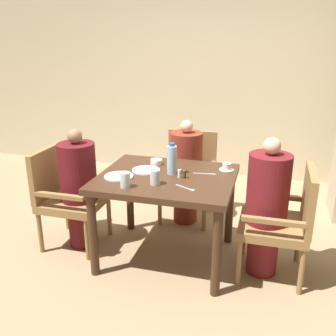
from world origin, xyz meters
TOP-DOWN VIEW (x-y plane):
  - ground_plane at (0.00, 0.00)m, footprint 16.00×16.00m
  - wall_back at (0.00, 2.28)m, footprint 8.00×0.06m
  - dining_table at (0.00, 0.00)m, footprint 1.08×0.92m
  - chair_left_side at (-0.94, 0.00)m, footprint 0.52×0.52m
  - diner_in_left_chair at (-0.80, 0.00)m, footprint 0.32×0.32m
  - chair_far_side at (0.00, 0.85)m, footprint 0.52×0.52m
  - diner_in_far_chair at (-0.00, 0.71)m, footprint 0.32×0.32m
  - chair_right_side at (0.94, 0.00)m, footprint 0.52×0.52m
  - diner_in_right_chair at (0.80, 0.00)m, footprint 0.32×0.32m
  - plate_main_left at (-0.36, -0.13)m, footprint 0.23×0.23m
  - plate_main_right at (-0.20, 0.07)m, footprint 0.23×0.23m
  - teacup_with_saucer at (0.45, 0.26)m, footprint 0.12×0.12m
  - bowl_small at (-0.16, 0.25)m, footprint 0.10×0.10m
  - water_bottle at (0.03, 0.06)m, footprint 0.08×0.08m
  - glass_tall_near at (-0.03, -0.21)m, footprint 0.08×0.08m
  - glass_tall_mid at (-0.23, -0.32)m, footprint 0.08×0.08m
  - salt_shaker at (0.11, -0.01)m, footprint 0.03×0.03m
  - pepper_shaker at (0.15, -0.01)m, footprint 0.03×0.03m
  - fork_beside_plate at (0.22, -0.23)m, footprint 0.16×0.09m
  - knife_beside_plate at (0.30, 0.12)m, footprint 0.19×0.03m

SIDE VIEW (x-z plane):
  - ground_plane at x=0.00m, z-range 0.00..0.00m
  - chair_left_side at x=-0.94m, z-range 0.05..0.94m
  - chair_far_side at x=0.00m, z-range 0.05..0.94m
  - chair_right_side at x=0.94m, z-range 0.05..0.94m
  - diner_in_far_chair at x=0.00m, z-range 0.01..1.07m
  - diner_in_left_chair at x=-0.80m, z-range 0.01..1.10m
  - diner_in_right_chair at x=0.80m, z-range 0.02..1.13m
  - dining_table at x=0.00m, z-range 0.27..1.02m
  - fork_beside_plate at x=0.22m, z-range 0.75..0.75m
  - knife_beside_plate at x=0.30m, z-range 0.75..0.75m
  - plate_main_left at x=-0.36m, z-range 0.75..0.76m
  - plate_main_right at x=-0.20m, z-range 0.75..0.76m
  - bowl_small at x=-0.16m, z-range 0.75..0.79m
  - teacup_with_saucer at x=0.45m, z-range 0.74..0.80m
  - pepper_shaker at x=0.15m, z-range 0.75..0.81m
  - salt_shaker at x=0.11m, z-range 0.75..0.81m
  - glass_tall_near at x=-0.03m, z-range 0.75..0.86m
  - glass_tall_mid at x=-0.23m, z-range 0.75..0.86m
  - water_bottle at x=0.03m, z-range 0.74..1.00m
  - wall_back at x=0.00m, z-range 0.00..2.80m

